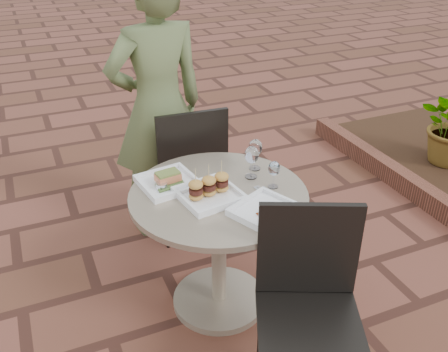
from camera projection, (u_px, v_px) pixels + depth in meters
name	position (u px, v px, depth m)	size (l,w,h in m)	color
ground	(256.00, 297.00, 2.88)	(60.00, 60.00, 0.00)	brown
cafe_table	(219.00, 233.00, 2.61)	(0.90, 0.90, 0.73)	gray
chair_far	(189.00, 162.00, 3.16)	(0.47, 0.47, 0.93)	black
chair_near	(309.00, 292.00, 2.13)	(0.58, 0.58, 0.93)	black
diner	(158.00, 109.00, 3.09)	(0.64, 0.42, 1.75)	#526035
plate_salmon	(168.00, 181.00, 2.55)	(0.31, 0.31, 0.08)	white
plate_sliders	(209.00, 190.00, 2.44)	(0.32, 0.32, 0.18)	white
plate_tuna	(267.00, 211.00, 2.32)	(0.37, 0.37, 0.03)	white
wine_glass_right	(274.00, 169.00, 2.49)	(0.06, 0.06, 0.15)	white
wine_glass_mid	(252.00, 156.00, 2.57)	(0.08, 0.08, 0.18)	white
wine_glass_far	(255.00, 148.00, 2.65)	(0.07, 0.07, 0.17)	white
steel_ramekin	(162.00, 187.00, 2.50)	(0.06, 0.06, 0.04)	silver
cutlery_set	(271.00, 195.00, 2.47)	(0.10, 0.23, 0.00)	silver
planter_curb	(435.00, 202.00, 3.64)	(0.12, 3.00, 0.15)	brown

